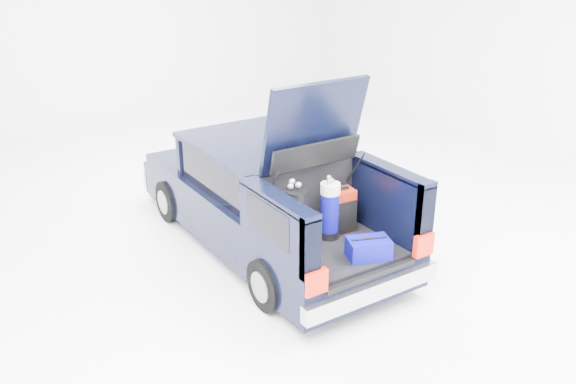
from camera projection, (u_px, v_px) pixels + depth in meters
ground at (268, 244)px, 8.39m from camera, size 14.00×14.00×0.00m
car at (264, 196)px, 8.21m from camera, size 1.87×4.65×2.47m
red_suitcase at (340, 211)px, 7.30m from camera, size 0.36×0.25×0.57m
black_golf_bag at (294, 223)px, 6.66m from camera, size 0.27×0.32×0.91m
blue_golf_bag at (330, 210)px, 7.12m from camera, size 0.28×0.28×0.78m
blue_duffel at (369, 248)px, 6.76m from camera, size 0.54×0.45×0.25m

